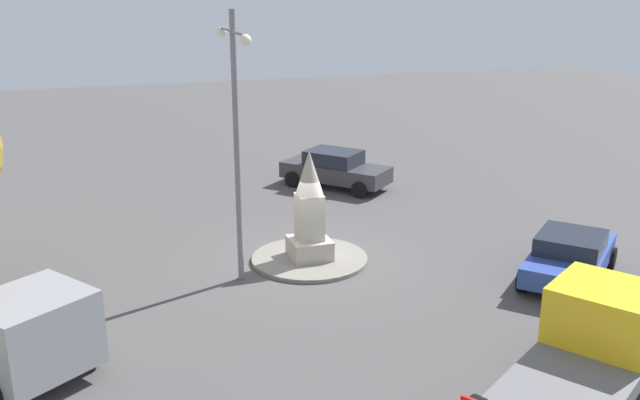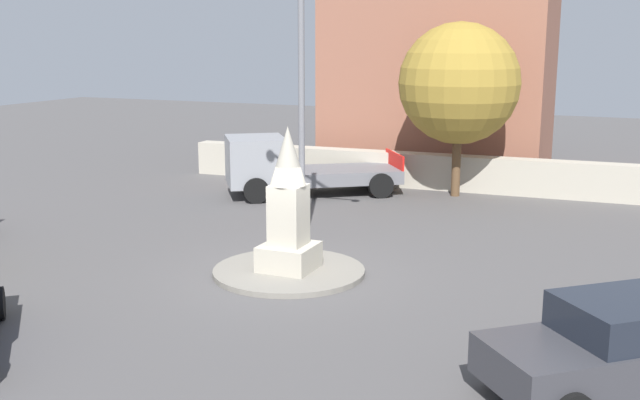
{
  "view_description": "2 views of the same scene",
  "coord_description": "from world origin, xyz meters",
  "px_view_note": "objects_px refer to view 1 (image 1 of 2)",
  "views": [
    {
      "loc": [
        18.95,
        -5.89,
        8.08
      ],
      "look_at": [
        -0.66,
        0.55,
        1.66
      ],
      "focal_mm": 39.9,
      "sensor_mm": 36.0,
      "label": 1
    },
    {
      "loc": [
        -7.34,
        15.1,
        5.32
      ],
      "look_at": [
        -0.41,
        -0.85,
        1.6
      ],
      "focal_mm": 42.88,
      "sensor_mm": 36.0,
      "label": 2
    }
  ],
  "objects_px": {
    "truck_yellow_far_side": "(589,349)",
    "car_dark_grey_passing": "(335,168)",
    "monument": "(309,212)",
    "car_blue_parked_left": "(570,256)",
    "truck_grey_parked_right": "(4,328)",
    "streetlamp": "(236,123)"
  },
  "relations": [
    {
      "from": "car_blue_parked_left",
      "to": "truck_yellow_far_side",
      "type": "xyz_separation_m",
      "value": [
        4.97,
        -3.29,
        0.27
      ]
    },
    {
      "from": "truck_yellow_far_side",
      "to": "car_dark_grey_passing",
      "type": "bearing_deg",
      "value": 179.44
    },
    {
      "from": "car_dark_grey_passing",
      "to": "car_blue_parked_left",
      "type": "bearing_deg",
      "value": 16.11
    },
    {
      "from": "car_blue_parked_left",
      "to": "truck_grey_parked_right",
      "type": "xyz_separation_m",
      "value": [
        0.27,
        -14.55,
        0.26
      ]
    },
    {
      "from": "monument",
      "to": "car_dark_grey_passing",
      "type": "xyz_separation_m",
      "value": [
        -7.28,
        3.36,
        -0.78
      ]
    },
    {
      "from": "monument",
      "to": "truck_yellow_far_side",
      "type": "relative_size",
      "value": 0.58
    },
    {
      "from": "truck_grey_parked_right",
      "to": "car_blue_parked_left",
      "type": "bearing_deg",
      "value": 91.05
    },
    {
      "from": "streetlamp",
      "to": "truck_grey_parked_right",
      "type": "relative_size",
      "value": 1.22
    },
    {
      "from": "streetlamp",
      "to": "truck_grey_parked_right",
      "type": "bearing_deg",
      "value": -61.52
    },
    {
      "from": "car_dark_grey_passing",
      "to": "truck_grey_parked_right",
      "type": "height_order",
      "value": "truck_grey_parked_right"
    },
    {
      "from": "monument",
      "to": "car_blue_parked_left",
      "type": "distance_m",
      "value": 7.47
    },
    {
      "from": "car_blue_parked_left",
      "to": "monument",
      "type": "bearing_deg",
      "value": -118.93
    },
    {
      "from": "monument",
      "to": "truck_grey_parked_right",
      "type": "xyz_separation_m",
      "value": [
        3.86,
        -8.06,
        -0.58
      ]
    },
    {
      "from": "truck_grey_parked_right",
      "to": "truck_yellow_far_side",
      "type": "height_order",
      "value": "truck_grey_parked_right"
    },
    {
      "from": "monument",
      "to": "car_dark_grey_passing",
      "type": "relative_size",
      "value": 0.75
    },
    {
      "from": "truck_yellow_far_side",
      "to": "car_blue_parked_left",
      "type": "bearing_deg",
      "value": 146.46
    },
    {
      "from": "monument",
      "to": "car_blue_parked_left",
      "type": "bearing_deg",
      "value": 61.07
    },
    {
      "from": "car_dark_grey_passing",
      "to": "truck_yellow_far_side",
      "type": "height_order",
      "value": "truck_yellow_far_side"
    },
    {
      "from": "streetlamp",
      "to": "car_blue_parked_left",
      "type": "distance_m",
      "value": 9.93
    },
    {
      "from": "streetlamp",
      "to": "car_blue_parked_left",
      "type": "height_order",
      "value": "streetlamp"
    },
    {
      "from": "car_blue_parked_left",
      "to": "truck_grey_parked_right",
      "type": "distance_m",
      "value": 14.56
    },
    {
      "from": "streetlamp",
      "to": "car_dark_grey_passing",
      "type": "relative_size",
      "value": 1.68
    }
  ]
}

